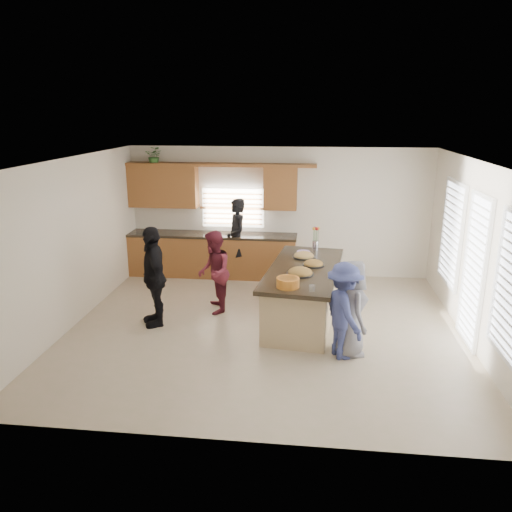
# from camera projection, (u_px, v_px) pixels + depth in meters

# --- Properties ---
(floor) EXTENTS (6.50, 6.50, 0.00)m
(floor) POSITION_uv_depth(u_px,v_px,m) (265.00, 328.00, 8.40)
(floor) COLOR #C3A991
(floor) RESTS_ON ground
(room_shell) EXTENTS (6.52, 6.02, 2.81)m
(room_shell) POSITION_uv_depth(u_px,v_px,m) (265.00, 218.00, 7.86)
(room_shell) COLOR silver
(room_shell) RESTS_ON ground
(back_cabinetry) EXTENTS (4.08, 0.66, 2.46)m
(back_cabinetry) POSITION_uv_depth(u_px,v_px,m) (210.00, 235.00, 10.91)
(back_cabinetry) COLOR brown
(back_cabinetry) RESTS_ON ground
(right_wall_glazing) EXTENTS (0.06, 4.00, 2.25)m
(right_wall_glazing) POSITION_uv_depth(u_px,v_px,m) (476.00, 261.00, 7.54)
(right_wall_glazing) COLOR white
(right_wall_glazing) RESTS_ON ground
(island) EXTENTS (1.46, 2.82, 0.95)m
(island) POSITION_uv_depth(u_px,v_px,m) (303.00, 295.00, 8.66)
(island) COLOR tan
(island) RESTS_ON ground
(platter_front) EXTENTS (0.45, 0.45, 0.18)m
(platter_front) POSITION_uv_depth(u_px,v_px,m) (300.00, 273.00, 8.15)
(platter_front) COLOR black
(platter_front) RESTS_ON island
(platter_mid) EXTENTS (0.37, 0.37, 0.15)m
(platter_mid) POSITION_uv_depth(u_px,v_px,m) (313.00, 264.00, 8.62)
(platter_mid) COLOR black
(platter_mid) RESTS_ON island
(platter_back) EXTENTS (0.41, 0.41, 0.17)m
(platter_back) POSITION_uv_depth(u_px,v_px,m) (304.00, 256.00, 9.09)
(platter_back) COLOR black
(platter_back) RESTS_ON island
(salad_bowl) EXTENTS (0.35, 0.35, 0.15)m
(salad_bowl) POSITION_uv_depth(u_px,v_px,m) (288.00, 282.00, 7.55)
(salad_bowl) COLOR orange
(salad_bowl) RESTS_ON island
(clear_cup) EXTENTS (0.09, 0.09, 0.09)m
(clear_cup) POSITION_uv_depth(u_px,v_px,m) (312.00, 288.00, 7.39)
(clear_cup) COLOR white
(clear_cup) RESTS_ON island
(plate_stack) EXTENTS (0.25, 0.25, 0.05)m
(plate_stack) POSITION_uv_depth(u_px,v_px,m) (303.00, 253.00, 9.32)
(plate_stack) COLOR #BD91D4
(plate_stack) RESTS_ON island
(flower_vase) EXTENTS (0.14, 0.14, 0.45)m
(flower_vase) POSITION_uv_depth(u_px,v_px,m) (316.00, 238.00, 9.53)
(flower_vase) COLOR silver
(flower_vase) RESTS_ON island
(potted_plant) EXTENTS (0.36, 0.32, 0.39)m
(potted_plant) POSITION_uv_depth(u_px,v_px,m) (154.00, 156.00, 10.65)
(potted_plant) COLOR #396F2C
(potted_plant) RESTS_ON back_cabinetry
(woman_left_back) EXTENTS (0.64, 0.75, 1.75)m
(woman_left_back) POSITION_uv_depth(u_px,v_px,m) (237.00, 239.00, 10.73)
(woman_left_back) COLOR black
(woman_left_back) RESTS_ON ground
(woman_left_mid) EXTENTS (0.71, 0.83, 1.50)m
(woman_left_mid) POSITION_uv_depth(u_px,v_px,m) (214.00, 272.00, 8.91)
(woman_left_mid) COLOR maroon
(woman_left_mid) RESTS_ON ground
(woman_left_front) EXTENTS (0.82, 1.09, 1.72)m
(woman_left_front) POSITION_uv_depth(u_px,v_px,m) (154.00, 276.00, 8.36)
(woman_left_front) COLOR black
(woman_left_front) RESTS_ON ground
(woman_right_back) EXTENTS (0.86, 1.08, 1.46)m
(woman_right_back) POSITION_uv_depth(u_px,v_px,m) (344.00, 311.00, 7.25)
(woman_right_back) COLOR #3A437F
(woman_right_back) RESTS_ON ground
(woman_right_front) EXTENTS (0.65, 0.82, 1.46)m
(woman_right_front) POSITION_uv_depth(u_px,v_px,m) (351.00, 308.00, 7.34)
(woman_right_front) COLOR slate
(woman_right_front) RESTS_ON ground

